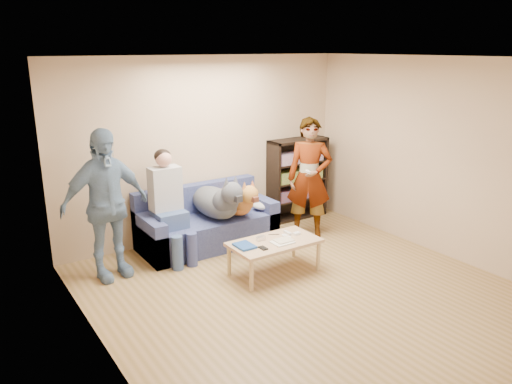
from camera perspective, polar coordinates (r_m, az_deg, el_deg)
ground at (r=5.74m, az=6.80°, el=-11.99°), size 5.00×5.00×0.00m
ceiling at (r=5.06m, az=7.81°, el=14.92°), size 5.00×5.00×0.00m
wall_back at (r=7.27m, az=-5.70°, el=5.05°), size 4.50×0.00×4.50m
wall_left at (r=4.20m, az=-16.77°, el=-4.03°), size 0.00×5.00×5.00m
wall_right at (r=6.90m, az=21.62°, el=3.37°), size 0.00×5.00×5.00m
blanket at (r=7.27m, az=0.98°, el=-1.46°), size 0.37×0.31×0.13m
person_standing_right at (r=7.27m, az=6.12°, el=1.60°), size 0.76×0.74×1.75m
person_standing_left at (r=6.14m, az=-16.85°, el=-1.43°), size 1.12×0.58×1.83m
held_controller at (r=6.96m, az=5.94°, el=2.32°), size 0.08×0.13×0.03m
notebook_blue at (r=5.96m, az=-1.31°, el=-6.16°), size 0.20×0.26×0.03m
papers at (r=6.08m, az=3.05°, el=-5.75°), size 0.26×0.20×0.02m
magazine at (r=6.11m, az=3.17°, el=-5.51°), size 0.22×0.17×0.01m
camera_silver at (r=6.15m, az=0.55°, el=-5.29°), size 0.11×0.06×0.05m
controller_a at (r=6.36m, az=3.64°, el=-4.69°), size 0.04×0.13×0.03m
controller_b at (r=6.35m, az=4.66°, el=-4.75°), size 0.09×0.06×0.03m
headphone_cup_a at (r=6.23m, az=3.72°, el=-5.21°), size 0.07×0.07×0.02m
headphone_cup_b at (r=6.29m, az=3.28°, el=-4.99°), size 0.07×0.07×0.02m
pen_orange at (r=6.00m, az=2.85°, el=-6.10°), size 0.13×0.06×0.01m
pen_black at (r=6.33m, az=2.05°, el=-4.86°), size 0.13×0.08×0.01m
wallet at (r=5.91m, az=0.81°, el=-6.42°), size 0.07×0.12×0.02m
sofa at (r=7.09m, az=-5.71°, el=-3.81°), size 1.90×0.85×0.82m
person_seated at (r=6.58m, az=-9.93°, el=-1.06°), size 0.40×0.73×1.47m
dog_gray at (r=6.86m, az=-4.42°, el=-1.05°), size 0.47×1.28×0.68m
dog_tan at (r=6.99m, az=-2.36°, el=-1.00°), size 0.40×1.16×0.58m
coffee_table at (r=6.15m, az=2.11°, el=-6.02°), size 1.10×0.60×0.42m
bookshelf at (r=8.10m, az=4.71°, el=1.74°), size 1.00×0.34×1.30m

